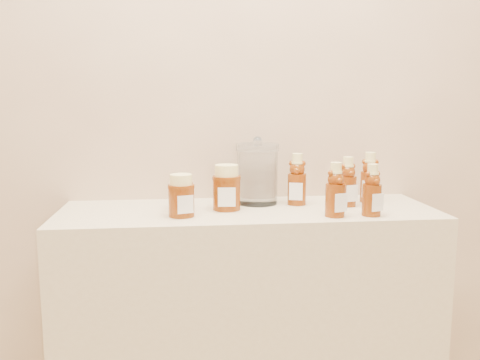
{
  "coord_description": "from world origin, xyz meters",
  "views": [
    {
      "loc": [
        -0.2,
        -0.03,
        1.25
      ],
      "look_at": [
        -0.03,
        1.52,
        1.0
      ],
      "focal_mm": 38.0,
      "sensor_mm": 36.0,
      "label": 1
    }
  ],
  "objects_px": {
    "honey_jar_left": "(182,192)",
    "bear_bottle_back_left": "(297,176)",
    "bear_bottle_front_left": "(335,186)",
    "glass_canister": "(257,171)",
    "display_table": "(248,341)"
  },
  "relations": [
    {
      "from": "display_table",
      "to": "glass_canister",
      "type": "height_order",
      "value": "glass_canister"
    },
    {
      "from": "display_table",
      "to": "honey_jar_left",
      "type": "relative_size",
      "value": 10.43
    },
    {
      "from": "bear_bottle_back_left",
      "to": "glass_canister",
      "type": "bearing_deg",
      "value": -175.35
    },
    {
      "from": "bear_bottle_front_left",
      "to": "glass_canister",
      "type": "relative_size",
      "value": 0.84
    },
    {
      "from": "bear_bottle_back_left",
      "to": "honey_jar_left",
      "type": "bearing_deg",
      "value": -156.2
    },
    {
      "from": "bear_bottle_back_left",
      "to": "honey_jar_left",
      "type": "height_order",
      "value": "bear_bottle_back_left"
    },
    {
      "from": "bear_bottle_front_left",
      "to": "honey_jar_left",
      "type": "distance_m",
      "value": 0.48
    },
    {
      "from": "display_table",
      "to": "bear_bottle_back_left",
      "type": "distance_m",
      "value": 0.58
    },
    {
      "from": "bear_bottle_back_left",
      "to": "bear_bottle_front_left",
      "type": "height_order",
      "value": "bear_bottle_back_left"
    },
    {
      "from": "honey_jar_left",
      "to": "bear_bottle_back_left",
      "type": "bearing_deg",
      "value": 2.23
    },
    {
      "from": "bear_bottle_front_left",
      "to": "glass_canister",
      "type": "distance_m",
      "value": 0.3
    },
    {
      "from": "display_table",
      "to": "honey_jar_left",
      "type": "distance_m",
      "value": 0.55
    },
    {
      "from": "bear_bottle_front_left",
      "to": "honey_jar_left",
      "type": "bearing_deg",
      "value": 144.39
    },
    {
      "from": "display_table",
      "to": "bear_bottle_front_left",
      "type": "relative_size",
      "value": 6.49
    },
    {
      "from": "display_table",
      "to": "bear_bottle_back_left",
      "type": "height_order",
      "value": "bear_bottle_back_left"
    }
  ]
}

